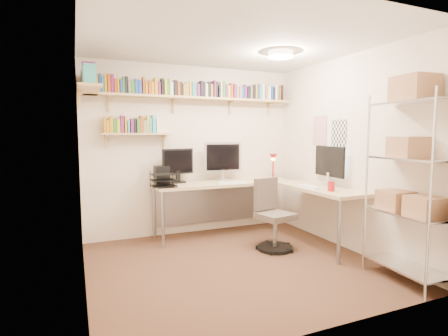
% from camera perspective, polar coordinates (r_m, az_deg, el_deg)
% --- Properties ---
extents(ground, '(3.20, 3.20, 0.00)m').
position_cam_1_polar(ground, '(4.18, 1.76, -15.43)').
color(ground, '#41281C').
rests_on(ground, ground).
extents(room_shell, '(3.24, 3.04, 2.52)m').
position_cam_1_polar(room_shell, '(3.91, 1.88, 6.31)').
color(room_shell, beige).
rests_on(room_shell, ground).
extents(wall_shelves, '(3.12, 1.09, 0.80)m').
position_cam_1_polar(wall_shelves, '(5.02, -9.15, 11.53)').
color(wall_shelves, tan).
rests_on(wall_shelves, ground).
extents(corner_desk, '(2.44, 2.02, 1.38)m').
position_cam_1_polar(corner_desk, '(5.00, 2.52, -2.64)').
color(corner_desk, '#D3B489').
rests_on(corner_desk, ground).
extents(office_chair, '(0.49, 0.50, 0.92)m').
position_cam_1_polar(office_chair, '(4.64, 7.91, -8.33)').
color(office_chair, black).
rests_on(office_chair, ground).
extents(wire_rack, '(0.47, 0.86, 2.07)m').
position_cam_1_polar(wire_rack, '(3.94, 28.16, 1.31)').
color(wire_rack, silver).
rests_on(wire_rack, ground).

